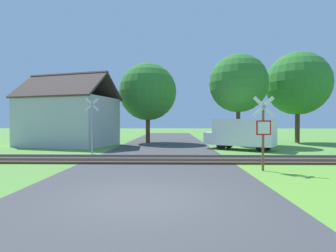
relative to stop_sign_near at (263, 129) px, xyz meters
The scene contains 10 objects.
ground_plane 6.30m from the stop_sign_near, 138.06° to the right, with size 160.00×160.00×0.00m, color #5B933D.
road_asphalt 5.25m from the stop_sign_near, 155.53° to the right, with size 7.52×80.00×0.01m, color #424244.
rail_track 5.58m from the stop_sign_near, 147.84° to the left, with size 60.00×2.60×0.22m.
stop_sign_near is the anchor object (origin of this frame).
crossing_sign_far 10.57m from the stop_sign_near, 147.31° to the left, with size 0.86×0.23×3.59m.
house 17.15m from the stop_sign_near, 138.07° to the left, with size 8.80×7.20×6.23m.
tree_far 17.74m from the stop_sign_near, 60.65° to the left, with size 6.13×6.13×8.88m.
tree_right 13.15m from the stop_sign_near, 80.67° to the left, with size 5.14×5.14×8.03m.
tree_center 16.40m from the stop_sign_near, 112.75° to the left, with size 5.60×5.60×7.81m.
mail_truck 8.44m from the stop_sign_near, 81.34° to the left, with size 5.12×4.22×2.24m.
Camera 1 is at (0.80, -6.80, 2.01)m, focal length 28.00 mm.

